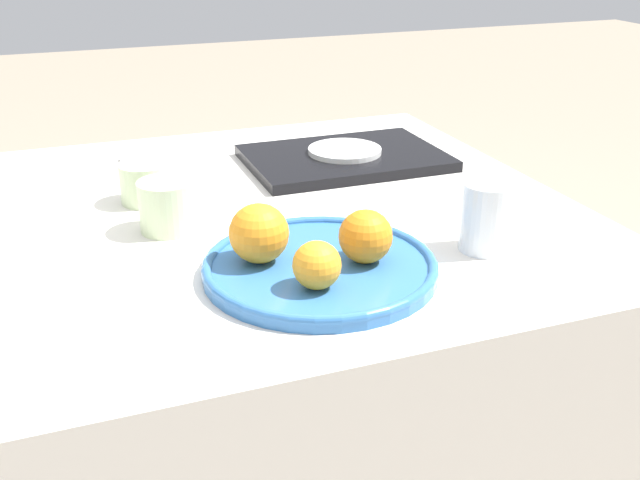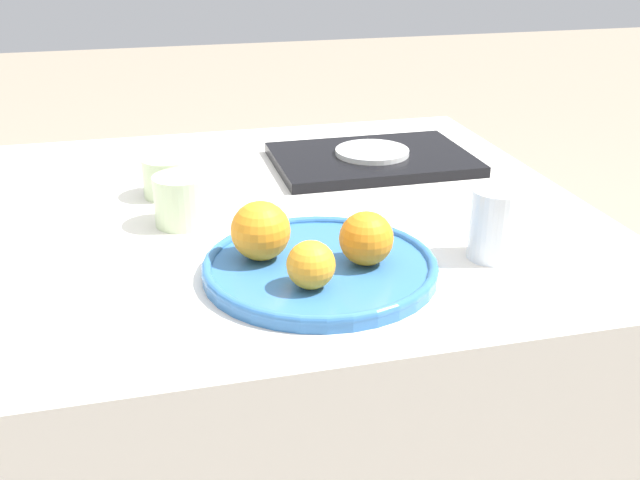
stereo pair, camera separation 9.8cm
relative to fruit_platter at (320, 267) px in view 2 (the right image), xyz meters
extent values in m
cube|color=silver|center=(-0.06, 0.26, -0.36)|extent=(1.11, 0.96, 0.71)
cylinder|color=#336BAD|center=(0.00, 0.00, 0.00)|extent=(0.31, 0.31, 0.02)
torus|color=#336BAD|center=(0.00, 0.00, 0.00)|extent=(0.31, 0.31, 0.01)
sphere|color=orange|center=(-0.03, -0.06, 0.03)|extent=(0.06, 0.06, 0.06)
sphere|color=orange|center=(-0.07, 0.04, 0.04)|extent=(0.08, 0.08, 0.08)
sphere|color=orange|center=(0.06, -0.01, 0.04)|extent=(0.07, 0.07, 0.07)
cylinder|color=silver|center=(0.25, -0.01, 0.04)|extent=(0.07, 0.07, 0.10)
cube|color=black|center=(0.21, 0.43, 0.00)|extent=(0.37, 0.26, 0.02)
cylinder|color=silver|center=(0.21, 0.43, 0.01)|extent=(0.14, 0.14, 0.01)
cylinder|color=beige|center=(-0.16, 0.22, 0.03)|extent=(0.09, 0.09, 0.08)
cylinder|color=beige|center=(-0.18, 0.36, 0.02)|extent=(0.08, 0.08, 0.07)
cube|color=white|center=(-0.13, 0.55, -0.01)|extent=(0.13, 0.12, 0.01)
camera|label=1|loc=(-0.31, -0.84, 0.44)|focal=42.00mm
camera|label=2|loc=(-0.22, -0.87, 0.44)|focal=42.00mm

